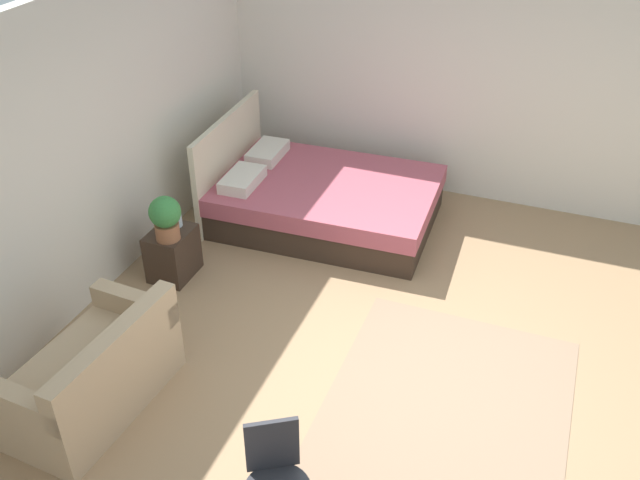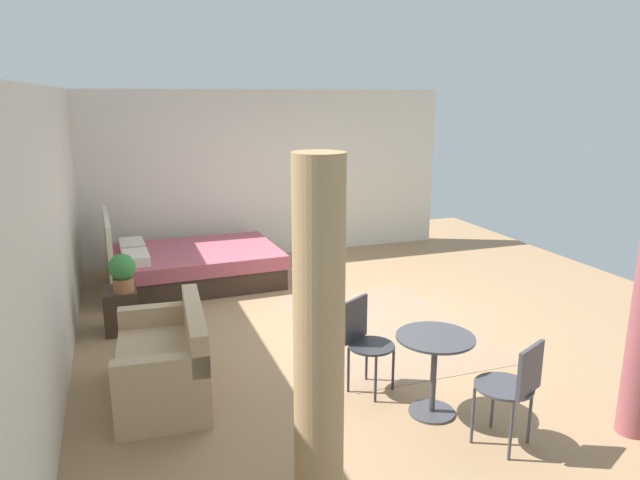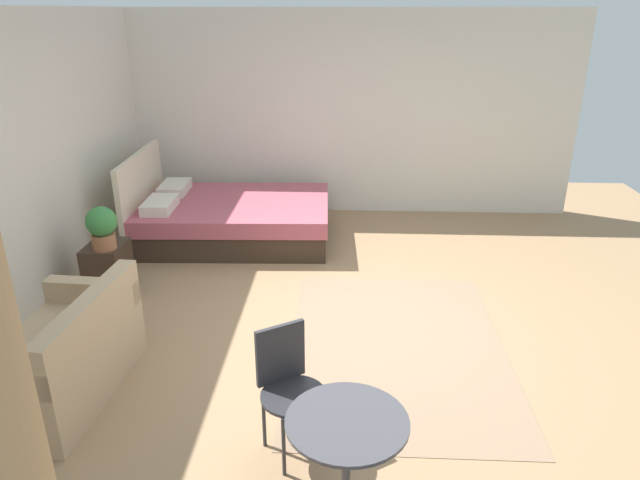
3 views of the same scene
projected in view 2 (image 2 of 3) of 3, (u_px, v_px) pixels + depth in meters
ground_plane at (340, 321)px, 6.82m from camera, size 9.34×8.91×0.02m
wall_back at (52, 229)px, 5.55m from camera, size 9.34×0.12×2.65m
wall_right at (269, 174)px, 9.40m from camera, size 0.12×5.91×2.65m
area_rug at (385, 328)px, 6.60m from camera, size 2.55×1.78×0.01m
bed at (190, 265)px, 8.10m from camera, size 1.67×2.32×1.06m
couch at (166, 364)px, 5.07m from camera, size 1.36×0.82×0.79m
nightstand at (121, 310)px, 6.50m from camera, size 0.46×0.36×0.48m
potted_plant at (122, 271)px, 6.31m from camera, size 0.29×0.29×0.43m
vase at (118, 279)px, 6.53m from camera, size 0.12×0.12×0.18m
balcony_table at (434, 360)px, 4.73m from camera, size 0.64×0.64×0.69m
cafe_chair_near_window at (515, 383)px, 4.25m from camera, size 0.58×0.58×0.85m
cafe_chair_near_couch at (364, 336)px, 5.14m from camera, size 0.56×0.56×0.83m
curtain_right at (319, 344)px, 3.46m from camera, size 0.31×0.31×2.27m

